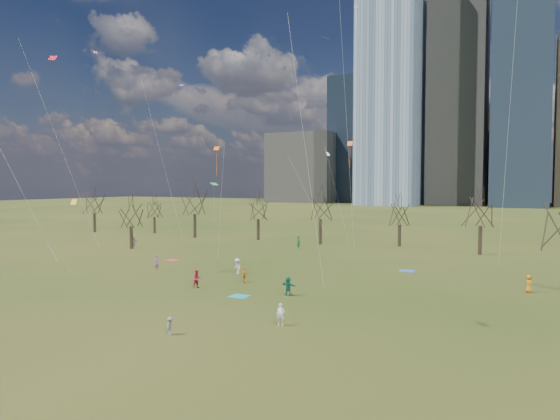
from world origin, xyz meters
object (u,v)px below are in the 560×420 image
at_px(blanket_teal, 239,296).
at_px(person_2, 197,279).
at_px(person_4, 244,275).
at_px(person_1, 281,315).
at_px(blanket_navy, 407,271).
at_px(blanket_crimson, 172,260).

xyz_separation_m(blanket_teal, person_2, (-5.31, 1.15, 0.85)).
relative_size(person_2, person_4, 1.17).
bearing_deg(person_1, person_4, 113.86).
distance_m(blanket_navy, person_4, 18.88).
relative_size(blanket_crimson, person_1, 1.03).
bearing_deg(blanket_navy, person_2, -130.47).
height_order(blanket_crimson, person_4, person_4).
distance_m(blanket_teal, blanket_crimson, 22.71).
height_order(blanket_teal, blanket_crimson, same).
bearing_deg(blanket_teal, person_4, 116.93).
distance_m(person_2, person_4, 4.89).
height_order(blanket_navy, blanket_crimson, same).
height_order(blanket_crimson, person_1, person_1).
xyz_separation_m(person_1, person_4, (-9.89, 11.59, -0.04)).
distance_m(person_1, person_4, 15.23).
bearing_deg(blanket_navy, blanket_crimson, -168.66).
relative_size(person_1, person_4, 1.06).
distance_m(blanket_teal, person_2, 5.50).
height_order(blanket_navy, person_2, person_2).
height_order(blanket_navy, person_4, person_4).
bearing_deg(blanket_navy, blanket_teal, -117.69).
bearing_deg(person_2, blanket_navy, -9.29).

